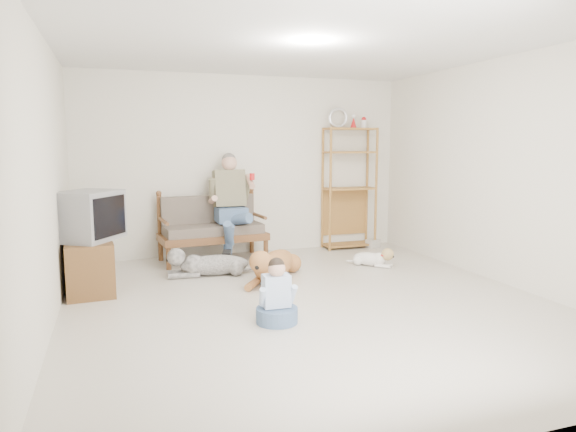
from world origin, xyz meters
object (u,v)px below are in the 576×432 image
object	(u,v)px
tv_stand	(89,266)
golden_retriever	(272,265)
loveseat	(212,227)
etagere	(349,187)

from	to	relation	value
tv_stand	golden_retriever	bearing A→B (deg)	-8.87
loveseat	tv_stand	world-z (taller)	loveseat
etagere	golden_retriever	size ratio (longest dim) A/B	1.69
loveseat	etagere	xyz separation A→B (m)	(2.26, 0.15, 0.51)
etagere	tv_stand	world-z (taller)	etagere
loveseat	etagere	distance (m)	2.32
etagere	tv_stand	xyz separation A→B (m)	(-3.89, -1.33, -0.69)
golden_retriever	tv_stand	bearing A→B (deg)	-150.79
loveseat	etagere	world-z (taller)	etagere
loveseat	tv_stand	size ratio (longest dim) A/B	1.67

